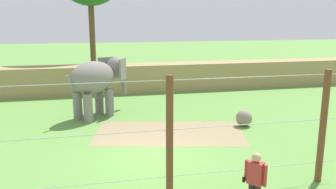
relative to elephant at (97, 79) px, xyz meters
The scene contains 7 objects.
ground_plane 6.39m from the elephant, 74.04° to the right, with size 120.00×120.00×0.00m, color #609342.
dirt_patch 4.73m from the elephant, 48.37° to the right, with size 6.22×3.33×0.01m, color #937F5B.
embankment_wall 6.08m from the elephant, 73.74° to the left, with size 36.00×1.80×1.79m, color tan.
elephant is the anchor object (origin of this frame).
enrichment_ball 7.22m from the elephant, 25.27° to the right, with size 0.73×0.73×0.73m, color gray.
cable_fence 8.74m from the elephant, 78.86° to the right, with size 10.17×0.20×3.38m.
zookeeper 10.59m from the elephant, 70.59° to the right, with size 0.47×0.50×1.67m.
Camera 1 is at (-1.86, -11.15, 4.77)m, focal length 37.16 mm.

